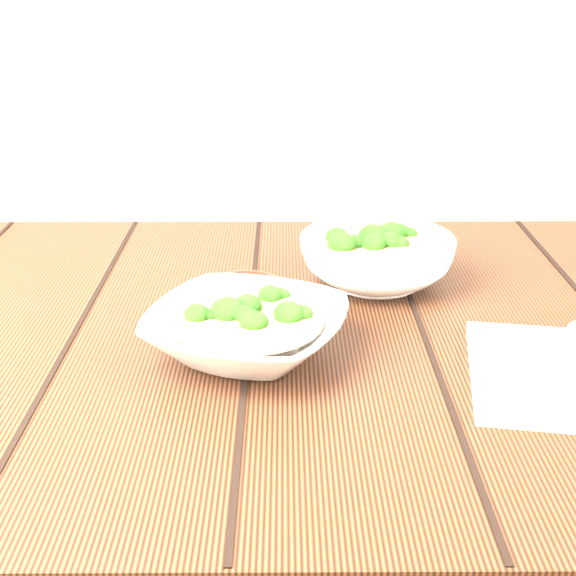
{
  "coord_description": "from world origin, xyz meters",
  "views": [
    {
      "loc": [
        0.02,
        -0.84,
        1.15
      ],
      "look_at": [
        0.02,
        -0.0,
        0.8
      ],
      "focal_mm": 50.0,
      "sensor_mm": 36.0,
      "label": 1
    }
  ],
  "objects_px": {
    "soup_bowl_front": "(247,330)",
    "trivet": "(244,294)",
    "soup_bowl_back": "(377,258)",
    "table": "(268,416)"
  },
  "relations": [
    {
      "from": "soup_bowl_front",
      "to": "trivet",
      "type": "relative_size",
      "value": 2.29
    },
    {
      "from": "soup_bowl_front",
      "to": "soup_bowl_back",
      "type": "bearing_deg",
      "value": 51.35
    },
    {
      "from": "soup_bowl_front",
      "to": "soup_bowl_back",
      "type": "relative_size",
      "value": 1.31
    },
    {
      "from": "soup_bowl_back",
      "to": "trivet",
      "type": "height_order",
      "value": "soup_bowl_back"
    },
    {
      "from": "table",
      "to": "soup_bowl_front",
      "type": "distance_m",
      "value": 0.16
    },
    {
      "from": "soup_bowl_back",
      "to": "soup_bowl_front",
      "type": "bearing_deg",
      "value": -128.65
    },
    {
      "from": "table",
      "to": "soup_bowl_front",
      "type": "bearing_deg",
      "value": -107.14
    },
    {
      "from": "soup_bowl_front",
      "to": "soup_bowl_back",
      "type": "height_order",
      "value": "soup_bowl_back"
    },
    {
      "from": "soup_bowl_back",
      "to": "trivet",
      "type": "bearing_deg",
      "value": -157.03
    },
    {
      "from": "soup_bowl_back",
      "to": "trivet",
      "type": "relative_size",
      "value": 1.74
    }
  ]
}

